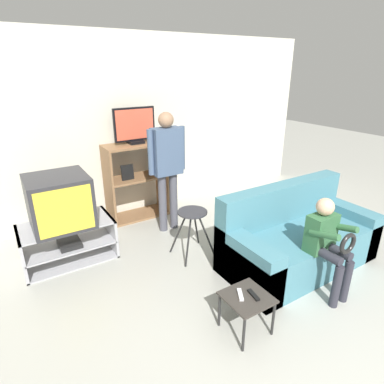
{
  "coord_description": "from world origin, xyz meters",
  "views": [
    {
      "loc": [
        -1.78,
        -0.52,
        2.15
      ],
      "look_at": [
        -0.1,
        2.17,
        0.9
      ],
      "focal_mm": 30.0,
      "sensor_mm": 36.0,
      "label": 1
    }
  ],
  "objects_px": {
    "person_standing_adult": "(167,161)",
    "television_main": "(59,201)",
    "tv_stand": "(69,242)",
    "remote_control_black": "(254,295)",
    "person_seated_child": "(328,240)",
    "folding_stool": "(192,219)",
    "couch": "(297,239)",
    "television_flat": "(135,126)",
    "media_shelf": "(137,181)",
    "remote_control_white": "(240,295)",
    "snack_table": "(247,301)"
  },
  "relations": [
    {
      "from": "remote_control_white",
      "to": "person_standing_adult",
      "type": "bearing_deg",
      "value": 109.59
    },
    {
      "from": "tv_stand",
      "to": "remote_control_black",
      "type": "height_order",
      "value": "tv_stand"
    },
    {
      "from": "television_flat",
      "to": "snack_table",
      "type": "distance_m",
      "value": 2.85
    },
    {
      "from": "television_main",
      "to": "media_shelf",
      "type": "height_order",
      "value": "media_shelf"
    },
    {
      "from": "television_main",
      "to": "couch",
      "type": "relative_size",
      "value": 0.35
    },
    {
      "from": "television_main",
      "to": "snack_table",
      "type": "bearing_deg",
      "value": -60.97
    },
    {
      "from": "media_shelf",
      "to": "remote_control_white",
      "type": "xyz_separation_m",
      "value": [
        -0.17,
        -2.58,
        -0.21
      ]
    },
    {
      "from": "television_main",
      "to": "person_seated_child",
      "type": "height_order",
      "value": "television_main"
    },
    {
      "from": "snack_table",
      "to": "person_standing_adult",
      "type": "bearing_deg",
      "value": 80.81
    },
    {
      "from": "person_seated_child",
      "to": "remote_control_white",
      "type": "bearing_deg",
      "value": 177.73
    },
    {
      "from": "folding_stool",
      "to": "person_standing_adult",
      "type": "height_order",
      "value": "person_standing_adult"
    },
    {
      "from": "couch",
      "to": "person_seated_child",
      "type": "height_order",
      "value": "person_seated_child"
    },
    {
      "from": "television_flat",
      "to": "snack_table",
      "type": "relative_size",
      "value": 1.62
    },
    {
      "from": "media_shelf",
      "to": "remote_control_white",
      "type": "height_order",
      "value": "media_shelf"
    },
    {
      "from": "person_standing_adult",
      "to": "couch",
      "type": "bearing_deg",
      "value": -60.73
    },
    {
      "from": "folding_stool",
      "to": "person_standing_adult",
      "type": "bearing_deg",
      "value": 84.33
    },
    {
      "from": "tv_stand",
      "to": "couch",
      "type": "xyz_separation_m",
      "value": [
        2.21,
        -1.44,
        0.07
      ]
    },
    {
      "from": "snack_table",
      "to": "couch",
      "type": "relative_size",
      "value": 0.21
    },
    {
      "from": "tv_stand",
      "to": "remote_control_white",
      "type": "distance_m",
      "value": 2.14
    },
    {
      "from": "remote_control_black",
      "to": "person_seated_child",
      "type": "relative_size",
      "value": 0.14
    },
    {
      "from": "couch",
      "to": "person_seated_child",
      "type": "xyz_separation_m",
      "value": [
        -0.18,
        -0.5,
        0.29
      ]
    },
    {
      "from": "television_flat",
      "to": "person_seated_child",
      "type": "bearing_deg",
      "value": -72.57
    },
    {
      "from": "television_main",
      "to": "person_standing_adult",
      "type": "relative_size",
      "value": 0.39
    },
    {
      "from": "person_seated_child",
      "to": "folding_stool",
      "type": "bearing_deg",
      "value": 120.24
    },
    {
      "from": "media_shelf",
      "to": "person_seated_child",
      "type": "bearing_deg",
      "value": -71.66
    },
    {
      "from": "couch",
      "to": "remote_control_black",
      "type": "bearing_deg",
      "value": -155.32
    },
    {
      "from": "television_flat",
      "to": "tv_stand",
      "type": "bearing_deg",
      "value": -149.34
    },
    {
      "from": "remote_control_white",
      "to": "person_seated_child",
      "type": "distance_m",
      "value": 1.06
    },
    {
      "from": "snack_table",
      "to": "remote_control_black",
      "type": "bearing_deg",
      "value": -25.43
    },
    {
      "from": "snack_table",
      "to": "television_flat",
      "type": "bearing_deg",
      "value": 86.53
    },
    {
      "from": "couch",
      "to": "remote_control_white",
      "type": "bearing_deg",
      "value": -159.5
    },
    {
      "from": "person_standing_adult",
      "to": "television_main",
      "type": "bearing_deg",
      "value": -176.16
    },
    {
      "from": "remote_control_black",
      "to": "couch",
      "type": "height_order",
      "value": "couch"
    },
    {
      "from": "television_main",
      "to": "person_seated_child",
      "type": "xyz_separation_m",
      "value": [
        2.05,
        -1.92,
        -0.17
      ]
    },
    {
      "from": "remote_control_black",
      "to": "couch",
      "type": "relative_size",
      "value": 0.08
    },
    {
      "from": "couch",
      "to": "snack_table",
      "type": "bearing_deg",
      "value": -157.17
    },
    {
      "from": "person_standing_adult",
      "to": "television_flat",
      "type": "bearing_deg",
      "value": 104.59
    },
    {
      "from": "snack_table",
      "to": "couch",
      "type": "xyz_separation_m",
      "value": [
        1.17,
        0.49,
        -0.0
      ]
    },
    {
      "from": "television_main",
      "to": "remote_control_black",
      "type": "bearing_deg",
      "value": -60.17
    },
    {
      "from": "tv_stand",
      "to": "folding_stool",
      "type": "distance_m",
      "value": 1.47
    },
    {
      "from": "television_flat",
      "to": "television_main",
      "type": "bearing_deg",
      "value": -149.31
    },
    {
      "from": "television_main",
      "to": "television_flat",
      "type": "xyz_separation_m",
      "value": [
        1.22,
        0.73,
        0.6
      ]
    },
    {
      "from": "tv_stand",
      "to": "remote_control_white",
      "type": "relative_size",
      "value": 7.08
    },
    {
      "from": "media_shelf",
      "to": "television_main",
      "type": "bearing_deg",
      "value": -149.53
    },
    {
      "from": "television_main",
      "to": "television_flat",
      "type": "distance_m",
      "value": 1.54
    },
    {
      "from": "tv_stand",
      "to": "remote_control_black",
      "type": "xyz_separation_m",
      "value": [
        1.09,
        -1.96,
        0.13
      ]
    },
    {
      "from": "folding_stool",
      "to": "television_flat",
      "type": "bearing_deg",
      "value": 93.78
    },
    {
      "from": "remote_control_white",
      "to": "folding_stool",
      "type": "bearing_deg",
      "value": 106.69
    },
    {
      "from": "tv_stand",
      "to": "television_main",
      "type": "height_order",
      "value": "television_main"
    },
    {
      "from": "media_shelf",
      "to": "remote_control_black",
      "type": "distance_m",
      "value": 2.65
    }
  ]
}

